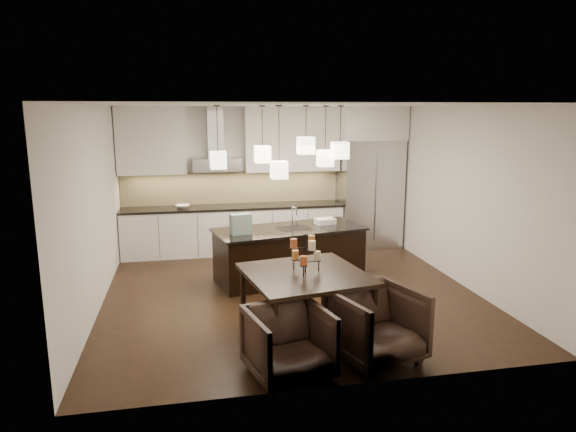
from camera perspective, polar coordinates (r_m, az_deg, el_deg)
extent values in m
cube|color=black|center=(7.91, 0.29, -8.54)|extent=(5.50, 5.50, 0.02)
cube|color=white|center=(7.42, 0.31, 12.33)|extent=(5.50, 5.50, 0.02)
cube|color=silver|center=(10.23, -2.81, 4.24)|extent=(5.50, 0.02, 2.80)
cube|color=silver|center=(4.94, 6.74, -4.02)|extent=(5.50, 0.02, 2.80)
cube|color=silver|center=(7.50, -20.83, 0.73)|extent=(0.02, 5.50, 2.80)
cube|color=silver|center=(8.53, 18.80, 2.11)|extent=(0.02, 5.50, 2.80)
cube|color=#B7B7BA|center=(10.43, 9.02, 2.45)|extent=(1.20, 0.72, 2.15)
cube|color=silver|center=(10.30, 9.28, 10.15)|extent=(1.26, 0.72, 0.65)
cube|color=silver|center=(10.01, -6.01, -1.57)|extent=(4.21, 0.62, 0.88)
cube|color=black|center=(9.91, -6.07, 1.02)|extent=(4.21, 0.66, 0.04)
cube|color=beige|center=(10.15, -6.27, 3.18)|extent=(4.21, 0.02, 0.63)
cube|color=silver|center=(9.88, -14.96, 8.11)|extent=(1.25, 0.35, 1.25)
cube|color=silver|center=(10.07, 0.46, 8.56)|extent=(1.85, 0.35, 1.25)
cube|color=#B7B7BA|center=(9.82, -7.95, 5.71)|extent=(0.90, 0.52, 0.24)
cube|color=#B7B7BA|center=(9.89, -8.09, 9.23)|extent=(0.30, 0.28, 0.96)
imported|color=silver|center=(9.82, -11.64, 1.04)|extent=(0.30, 0.30, 0.06)
cube|color=black|center=(8.39, 0.14, -4.34)|extent=(2.46, 1.38, 0.82)
cube|color=black|center=(8.29, 0.14, -1.49)|extent=(2.55, 1.47, 0.04)
cube|color=#205040|center=(7.90, -5.28, -0.90)|extent=(0.34, 0.23, 0.32)
cube|color=silver|center=(8.61, 4.13, -0.58)|extent=(0.35, 0.28, 0.09)
cylinder|color=beige|center=(6.17, 3.26, -4.42)|extent=(0.10, 0.10, 0.11)
cylinder|color=#CE7F38|center=(6.20, 0.82, -4.33)|extent=(0.10, 0.10, 0.11)
cylinder|color=#AE4E25|center=(5.97, 1.76, -4.98)|extent=(0.10, 0.10, 0.11)
cylinder|color=#CE7F38|center=(6.20, 2.63, -2.66)|extent=(0.10, 0.10, 0.11)
cylinder|color=#AE4E25|center=(6.04, 0.63, -3.06)|extent=(0.10, 0.10, 0.11)
cylinder|color=beige|center=(5.95, 2.69, -3.29)|extent=(0.10, 0.10, 0.11)
imported|color=black|center=(5.45, 0.09, -13.96)|extent=(0.96, 0.98, 0.74)
imported|color=black|center=(5.85, 9.77, -11.85)|extent=(1.11, 1.13, 0.82)
cube|color=#EFE7C2|center=(7.85, -7.77, 6.17)|extent=(0.24, 0.24, 0.26)
cube|color=#EFE7C2|center=(8.15, -2.86, 6.86)|extent=(0.24, 0.24, 0.26)
cube|color=#EFE7C2|center=(7.95, 1.99, 7.83)|extent=(0.24, 0.24, 0.26)
cube|color=#EFE7C2|center=(8.37, 4.15, 6.42)|extent=(0.24, 0.24, 0.26)
cube|color=#EFE7C2|center=(8.18, 5.79, 7.26)|extent=(0.24, 0.24, 0.26)
cube|color=#EFE7C2|center=(7.79, -1.00, 5.14)|extent=(0.24, 0.24, 0.26)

